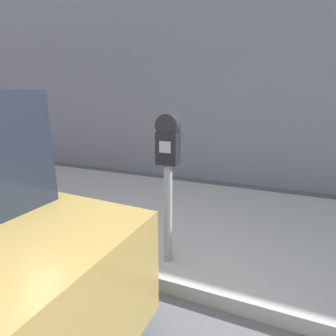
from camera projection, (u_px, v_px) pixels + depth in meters
sidewalk at (162, 214)px, 3.85m from camera, size 24.00×2.80×0.15m
building_facade at (206, 50)px, 5.18m from camera, size 24.00×0.30×5.28m
parking_meter at (168, 167)px, 2.39m from camera, size 0.21×0.14×1.45m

